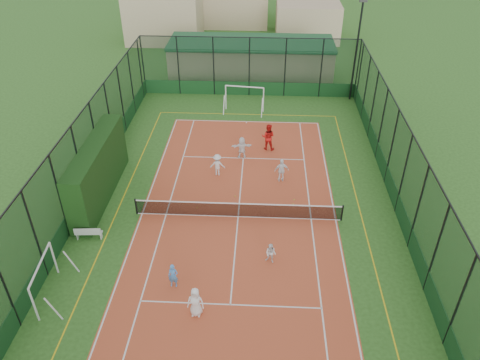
# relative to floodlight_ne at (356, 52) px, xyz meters

# --- Properties ---
(ground) EXTENTS (300.00, 300.00, 0.00)m
(ground) POSITION_rel_floodlight_ne_xyz_m (-8.60, -16.60, -4.12)
(ground) COLOR #2C561D
(ground) RESTS_ON ground
(court_slab) EXTENTS (11.17, 23.97, 0.01)m
(court_slab) POSITION_rel_floodlight_ne_xyz_m (-8.60, -16.60, -4.12)
(court_slab) COLOR #BE4E2A
(court_slab) RESTS_ON ground
(tennis_net) EXTENTS (11.67, 0.12, 1.06)m
(tennis_net) POSITION_rel_floodlight_ne_xyz_m (-8.60, -16.60, -3.59)
(tennis_net) COLOR black
(tennis_net) RESTS_ON ground
(perimeter_fence) EXTENTS (18.12, 34.12, 5.00)m
(perimeter_fence) POSITION_rel_floodlight_ne_xyz_m (-8.60, -16.60, -1.62)
(perimeter_fence) COLOR black
(perimeter_fence) RESTS_ON ground
(floodlight_ne) EXTENTS (0.60, 0.26, 8.25)m
(floodlight_ne) POSITION_rel_floodlight_ne_xyz_m (0.00, 0.00, 0.00)
(floodlight_ne) COLOR black
(floodlight_ne) RESTS_ON ground
(clubhouse) EXTENTS (15.20, 7.20, 3.15)m
(clubhouse) POSITION_rel_floodlight_ne_xyz_m (-8.60, 5.40, -2.55)
(clubhouse) COLOR tan
(clubhouse) RESTS_ON ground
(hedge_left) EXTENTS (1.18, 7.86, 3.44)m
(hedge_left) POSITION_rel_floodlight_ne_xyz_m (-16.90, -14.86, -2.41)
(hedge_left) COLOR black
(hedge_left) RESTS_ON ground
(white_bench) EXTENTS (1.44, 0.49, 0.80)m
(white_bench) POSITION_rel_floodlight_ne_xyz_m (-16.40, -18.83, -3.73)
(white_bench) COLOR white
(white_bench) RESTS_ON ground
(futsal_goal_near) EXTENTS (3.05, 1.12, 1.93)m
(futsal_goal_near) POSITION_rel_floodlight_ne_xyz_m (-17.03, -22.84, -3.16)
(futsal_goal_near) COLOR white
(futsal_goal_near) RESTS_ON ground
(futsal_goal_far) EXTENTS (3.24, 1.27, 2.04)m
(futsal_goal_far) POSITION_rel_floodlight_ne_xyz_m (-8.86, -2.67, -3.11)
(futsal_goal_far) COLOR white
(futsal_goal_far) RESTS_ON ground
(child_near_left) EXTENTS (0.76, 0.52, 1.51)m
(child_near_left) POSITION_rel_floodlight_ne_xyz_m (-10.07, -23.59, -3.36)
(child_near_left) COLOR white
(child_near_left) RESTS_ON court_slab
(child_near_mid) EXTENTS (0.47, 0.31, 1.28)m
(child_near_mid) POSITION_rel_floodlight_ne_xyz_m (-11.33, -21.97, -3.48)
(child_near_mid) COLOR #4F94E0
(child_near_mid) RESTS_ON court_slab
(child_near_right) EXTENTS (0.67, 0.61, 1.13)m
(child_near_right) POSITION_rel_floodlight_ne_xyz_m (-6.78, -20.13, -3.55)
(child_near_right) COLOR white
(child_near_right) RESTS_ON court_slab
(child_far_left) EXTENTS (0.96, 0.56, 1.47)m
(child_far_left) POSITION_rel_floodlight_ne_xyz_m (-10.15, -12.31, -3.38)
(child_far_left) COLOR silver
(child_far_left) RESTS_ON court_slab
(child_far_right) EXTENTS (0.96, 0.53, 1.55)m
(child_far_right) POSITION_rel_floodlight_ne_xyz_m (-6.10, -12.81, -3.34)
(child_far_right) COLOR white
(child_far_right) RESTS_ON court_slab
(child_far_back) EXTENTS (1.45, 0.65, 1.51)m
(child_far_back) POSITION_rel_floodlight_ne_xyz_m (-8.71, -10.06, -3.36)
(child_far_back) COLOR white
(child_far_back) RESTS_ON court_slab
(coach) EXTENTS (1.03, 0.86, 1.90)m
(coach) POSITION_rel_floodlight_ne_xyz_m (-6.95, -8.84, -3.16)
(coach) COLOR red
(coach) RESTS_ON court_slab
(tennis_balls) EXTENTS (5.74, 1.28, 0.07)m
(tennis_balls) POSITION_rel_floodlight_ne_xyz_m (-7.68, -15.17, -4.08)
(tennis_balls) COLOR #CCE033
(tennis_balls) RESTS_ON court_slab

